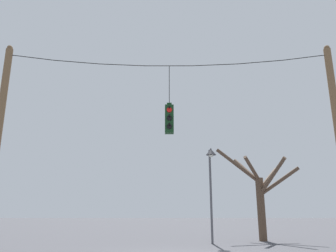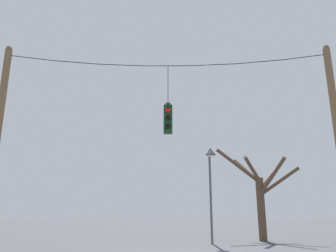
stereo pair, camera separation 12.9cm
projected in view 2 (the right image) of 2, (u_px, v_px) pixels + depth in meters
span_wire at (167, 62)px, 13.42m from camera, size 13.18×0.03×0.53m
traffic_light_near_right_pole at (168, 119)px, 12.80m from camera, size 0.34×0.58×2.83m
street_lamp at (211, 168)px, 17.54m from camera, size 0.55×0.94×4.93m
bare_tree at (260, 192)px, 19.15m from camera, size 4.60×3.68×5.38m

